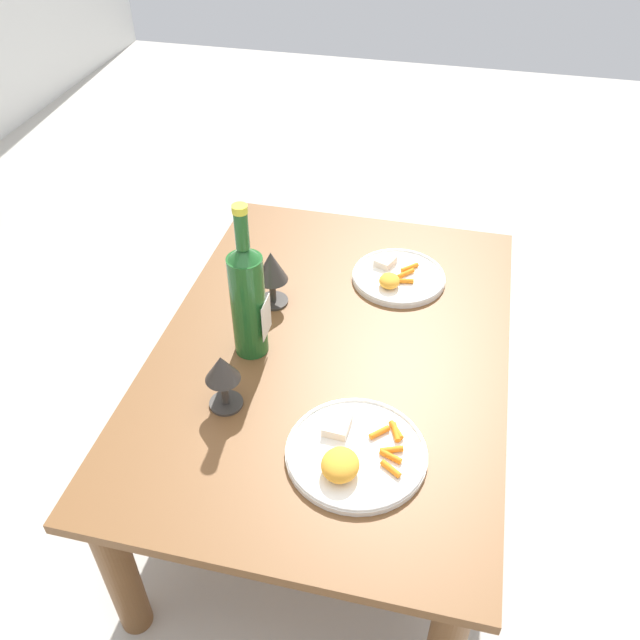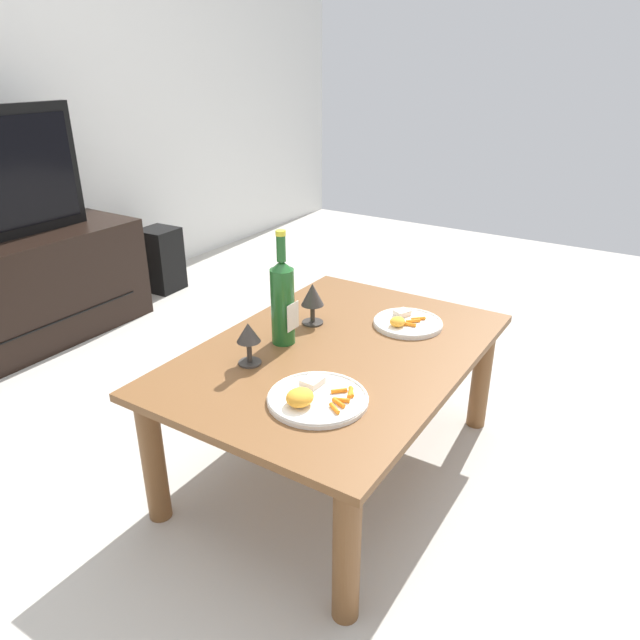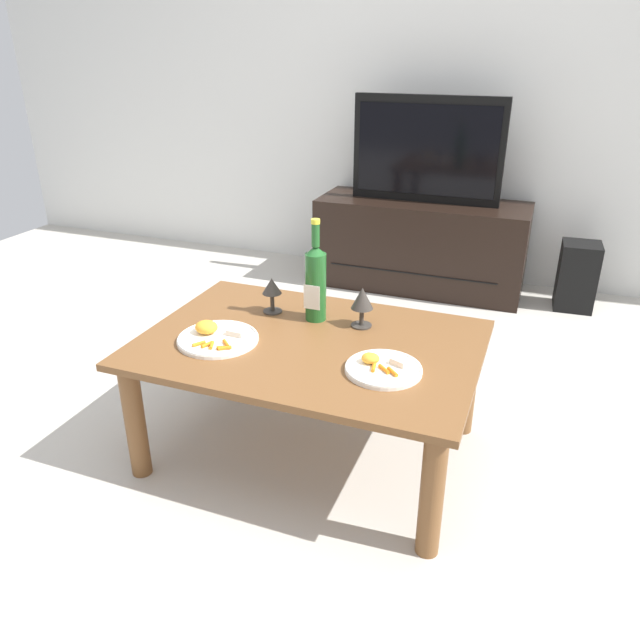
{
  "view_description": "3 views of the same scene",
  "coord_description": "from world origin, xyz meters",
  "px_view_note": "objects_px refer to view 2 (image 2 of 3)",
  "views": [
    {
      "loc": [
        -1.11,
        -0.23,
        1.5
      ],
      "look_at": [
        -0.0,
        0.03,
        0.53
      ],
      "focal_mm": 37.46,
      "sensor_mm": 36.0,
      "label": 1
    },
    {
      "loc": [
        -1.44,
        -0.85,
        1.31
      ],
      "look_at": [
        0.02,
        0.08,
        0.53
      ],
      "focal_mm": 32.74,
      "sensor_mm": 36.0,
      "label": 2
    },
    {
      "loc": [
        0.7,
        -1.72,
        1.38
      ],
      "look_at": [
        0.02,
        0.06,
        0.51
      ],
      "focal_mm": 33.99,
      "sensor_mm": 36.0,
      "label": 3
    }
  ],
  "objects_px": {
    "wine_bottle": "(283,299)",
    "goblet_right": "(312,297)",
    "dinner_plate_left": "(316,397)",
    "dining_table": "(337,370)",
    "goblet_left": "(248,336)",
    "floor_speaker": "(161,260)",
    "tv_stand": "(18,294)",
    "dinner_plate_right": "(407,322)"
  },
  "relations": [
    {
      "from": "wine_bottle",
      "to": "goblet_right",
      "type": "distance_m",
      "value": 0.18
    },
    {
      "from": "wine_bottle",
      "to": "dinner_plate_left",
      "type": "relative_size",
      "value": 1.36
    },
    {
      "from": "dining_table",
      "to": "goblet_left",
      "type": "distance_m",
      "value": 0.33
    },
    {
      "from": "dining_table",
      "to": "wine_bottle",
      "type": "distance_m",
      "value": 0.29
    },
    {
      "from": "wine_bottle",
      "to": "goblet_left",
      "type": "relative_size",
      "value": 2.78
    },
    {
      "from": "floor_speaker",
      "to": "dining_table",
      "type": "bearing_deg",
      "value": -119.72
    },
    {
      "from": "dining_table",
      "to": "goblet_left",
      "type": "relative_size",
      "value": 8.44
    },
    {
      "from": "goblet_right",
      "to": "dinner_plate_left",
      "type": "xyz_separation_m",
      "value": [
        -0.43,
        -0.29,
        -0.09
      ]
    },
    {
      "from": "tv_stand",
      "to": "floor_speaker",
      "type": "bearing_deg",
      "value": -1.07
    },
    {
      "from": "dining_table",
      "to": "dinner_plate_right",
      "type": "bearing_deg",
      "value": -20.87
    },
    {
      "from": "tv_stand",
      "to": "goblet_right",
      "type": "relative_size",
      "value": 8.29
    },
    {
      "from": "tv_stand",
      "to": "dinner_plate_right",
      "type": "height_order",
      "value": "tv_stand"
    },
    {
      "from": "dinner_plate_left",
      "to": "dinner_plate_right",
      "type": "relative_size",
      "value": 1.15
    },
    {
      "from": "goblet_left",
      "to": "goblet_right",
      "type": "xyz_separation_m",
      "value": [
        0.35,
        0.0,
        0.01
      ]
    },
    {
      "from": "floor_speaker",
      "to": "wine_bottle",
      "type": "xyz_separation_m",
      "value": [
        -0.95,
        -1.6,
        0.42
      ]
    },
    {
      "from": "tv_stand",
      "to": "wine_bottle",
      "type": "height_order",
      "value": "wine_bottle"
    },
    {
      "from": "floor_speaker",
      "to": "wine_bottle",
      "type": "distance_m",
      "value": 1.91
    },
    {
      "from": "dinner_plate_left",
      "to": "wine_bottle",
      "type": "bearing_deg",
      "value": 48.8
    },
    {
      "from": "goblet_left",
      "to": "goblet_right",
      "type": "relative_size",
      "value": 0.91
    },
    {
      "from": "dinner_plate_left",
      "to": "dinner_plate_right",
      "type": "xyz_separation_m",
      "value": [
        0.59,
        -0.0,
        -0.0
      ]
    },
    {
      "from": "dinner_plate_right",
      "to": "goblet_left",
      "type": "bearing_deg",
      "value": 150.67
    },
    {
      "from": "floor_speaker",
      "to": "goblet_right",
      "type": "bearing_deg",
      "value": -118.59
    },
    {
      "from": "dining_table",
      "to": "wine_bottle",
      "type": "relative_size",
      "value": 3.04
    },
    {
      "from": "tv_stand",
      "to": "floor_speaker",
      "type": "xyz_separation_m",
      "value": [
        0.91,
        -0.02,
        -0.08
      ]
    },
    {
      "from": "dining_table",
      "to": "floor_speaker",
      "type": "distance_m",
      "value": 2.0
    },
    {
      "from": "goblet_right",
      "to": "dinner_plate_left",
      "type": "relative_size",
      "value": 0.54
    },
    {
      "from": "dining_table",
      "to": "dinner_plate_right",
      "type": "xyz_separation_m",
      "value": [
        0.29,
        -0.11,
        0.08
      ]
    },
    {
      "from": "floor_speaker",
      "to": "goblet_left",
      "type": "bearing_deg",
      "value": -127.92
    },
    {
      "from": "floor_speaker",
      "to": "goblet_left",
      "type": "height_order",
      "value": "goblet_left"
    },
    {
      "from": "dining_table",
      "to": "wine_bottle",
      "type": "height_order",
      "value": "wine_bottle"
    },
    {
      "from": "dining_table",
      "to": "goblet_right",
      "type": "xyz_separation_m",
      "value": [
        0.13,
        0.18,
        0.17
      ]
    },
    {
      "from": "goblet_left",
      "to": "dinner_plate_left",
      "type": "relative_size",
      "value": 0.49
    },
    {
      "from": "wine_bottle",
      "to": "goblet_right",
      "type": "height_order",
      "value": "wine_bottle"
    },
    {
      "from": "dining_table",
      "to": "goblet_right",
      "type": "distance_m",
      "value": 0.28
    },
    {
      "from": "dinner_plate_left",
      "to": "goblet_right",
      "type": "bearing_deg",
      "value": 33.97
    },
    {
      "from": "tv_stand",
      "to": "dinner_plate_right",
      "type": "relative_size",
      "value": 5.11
    },
    {
      "from": "dinner_plate_left",
      "to": "dinner_plate_right",
      "type": "distance_m",
      "value": 0.59
    },
    {
      "from": "dining_table",
      "to": "dinner_plate_right",
      "type": "distance_m",
      "value": 0.32
    },
    {
      "from": "dining_table",
      "to": "dinner_plate_right",
      "type": "relative_size",
      "value": 4.75
    },
    {
      "from": "goblet_left",
      "to": "dinner_plate_left",
      "type": "distance_m",
      "value": 0.31
    },
    {
      "from": "dining_table",
      "to": "goblet_left",
      "type": "bearing_deg",
      "value": 141.45
    },
    {
      "from": "wine_bottle",
      "to": "dinner_plate_right",
      "type": "height_order",
      "value": "wine_bottle"
    }
  ]
}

